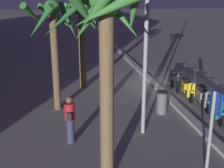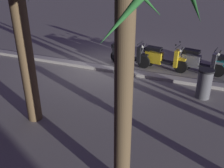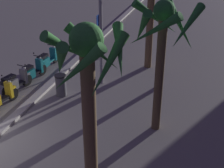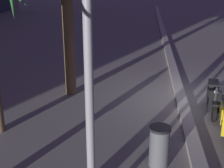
% 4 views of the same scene
% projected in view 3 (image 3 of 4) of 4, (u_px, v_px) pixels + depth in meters
% --- Properties ---
extents(scooter_teal_mid_front, '(1.87, 0.56, 1.17)m').
position_uv_depth(scooter_teal_mid_front, '(47.00, 60.00, 15.78)').
color(scooter_teal_mid_front, black).
rests_on(scooter_teal_mid_front, ground).
extents(scooter_teal_mid_rear, '(1.73, 0.64, 1.17)m').
position_uv_depth(scooter_teal_mid_rear, '(32.00, 72.00, 14.56)').
color(scooter_teal_mid_rear, black).
rests_on(scooter_teal_mid_rear, ground).
extents(scooter_grey_second_in_line, '(1.74, 0.65, 1.04)m').
position_uv_depth(scooter_grey_second_in_line, '(15.00, 83.00, 13.54)').
color(scooter_grey_second_in_line, black).
rests_on(scooter_grey_second_in_line, ground).
extents(crossing_sign, '(0.60, 0.13, 2.40)m').
position_uv_depth(crossing_sign, '(100.00, 31.00, 16.50)').
color(crossing_sign, '#939399').
rests_on(crossing_sign, ground).
extents(palm_tree_near_sign, '(2.31, 2.33, 4.56)m').
position_uv_depth(palm_tree_near_sign, '(162.00, 37.00, 9.80)').
color(palm_tree_near_sign, brown).
rests_on(palm_tree_near_sign, ground).
extents(palm_tree_mid_walkway, '(2.11, 2.22, 4.58)m').
position_uv_depth(palm_tree_mid_walkway, '(88.00, 71.00, 7.65)').
color(palm_tree_mid_walkway, brown).
rests_on(palm_tree_mid_walkway, ground).
extents(pedestrian_strolling_near_curb, '(0.46, 0.34, 1.60)m').
position_uv_depth(pedestrian_strolling_near_curb, '(159.00, 70.00, 13.77)').
color(pedestrian_strolling_near_curb, '#2D3351').
rests_on(pedestrian_strolling_near_curb, ground).
extents(litter_bin, '(0.48, 0.48, 0.95)m').
position_uv_depth(litter_bin, '(61.00, 85.00, 13.29)').
color(litter_bin, '#56565B').
rests_on(litter_bin, ground).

